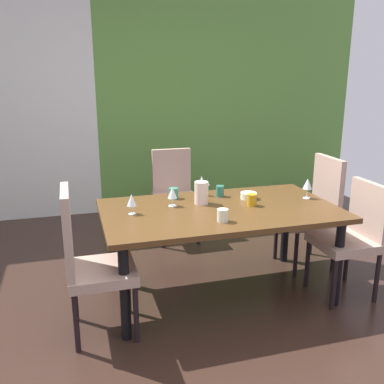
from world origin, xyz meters
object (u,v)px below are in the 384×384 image
at_px(cup_south, 174,193).
at_px(wine_glass_front, 132,200).
at_px(chair_right_near, 353,233).
at_px(wine_glass_center, 172,193).
at_px(chair_head_far, 174,190).
at_px(wine_glass_east, 308,184).
at_px(cup_north, 223,215).
at_px(chair_right_far, 315,208).
at_px(wine_glass_rear, 202,182).
at_px(serving_bowl_left, 249,196).
at_px(pitcher_right, 202,193).
at_px(cup_near_window, 220,191).
at_px(chair_left_near, 88,258).
at_px(dining_table, 220,217).
at_px(cup_corner, 252,200).

bearing_deg(cup_south, wine_glass_front, -141.19).
xyz_separation_m(chair_right_near, wine_glass_center, (-1.36, 0.44, 0.31)).
distance_m(chair_head_far, wine_glass_east, 1.53).
bearing_deg(cup_north, chair_head_far, 88.56).
height_order(chair_right_far, wine_glass_rear, chair_right_far).
distance_m(chair_right_far, serving_bowl_left, 0.75).
bearing_deg(chair_head_far, chair_right_far, 136.29).
xyz_separation_m(chair_head_far, pitcher_right, (-0.06, -1.15, 0.29)).
height_order(chair_right_near, pitcher_right, chair_right_near).
bearing_deg(pitcher_right, wine_glass_rear, 72.35).
height_order(chair_right_near, chair_right_far, chair_right_far).
bearing_deg(pitcher_right, wine_glass_center, 179.93).
height_order(cup_near_window, cup_north, cup_near_window).
bearing_deg(chair_left_near, chair_right_far, 105.59).
xyz_separation_m(wine_glass_rear, pitcher_right, (-0.07, -0.23, -0.03)).
bearing_deg(wine_glass_center, wine_glass_rear, 36.49).
bearing_deg(chair_right_far, wine_glass_rear, 84.62).
bearing_deg(chair_right_far, chair_left_near, 105.59).
relative_size(dining_table, cup_north, 19.96).
distance_m(chair_right_near, cup_corner, 0.84).
height_order(chair_left_near, wine_glass_rear, chair_left_near).
bearing_deg(wine_glass_center, dining_table, -23.66).
height_order(chair_head_far, chair_right_far, chair_right_far).
bearing_deg(cup_south, chair_head_far, 76.01).
distance_m(chair_right_far, cup_north, 1.27).
relative_size(chair_head_far, cup_south, 10.79).
xyz_separation_m(wine_glass_rear, cup_north, (-0.06, -0.68, -0.07)).
distance_m(dining_table, wine_glass_east, 0.81).
bearing_deg(wine_glass_east, pitcher_right, 173.70).
relative_size(cup_corner, pitcher_right, 0.51).
distance_m(wine_glass_east, cup_near_window, 0.72).
xyz_separation_m(chair_right_near, cup_corner, (-0.75, 0.28, 0.25)).
xyz_separation_m(wine_glass_center, serving_bowl_left, (0.66, 0.02, -0.08)).
xyz_separation_m(wine_glass_front, cup_south, (0.39, 0.32, -0.06)).
bearing_deg(serving_bowl_left, cup_near_window, 146.79).
bearing_deg(cup_near_window, serving_bowl_left, -33.21).
relative_size(chair_right_near, wine_glass_center, 5.92).
distance_m(chair_left_near, wine_glass_east, 1.86).
xyz_separation_m(chair_right_near, wine_glass_east, (-0.23, 0.34, 0.33)).
bearing_deg(cup_south, cup_near_window, -7.62).
distance_m(chair_head_far, wine_glass_front, 1.44).
height_order(cup_south, cup_north, cup_north).
height_order(serving_bowl_left, cup_south, cup_south).
bearing_deg(cup_corner, wine_glass_center, 165.59).
bearing_deg(cup_south, pitcher_right, -49.60).
relative_size(wine_glass_east, cup_south, 1.93).
bearing_deg(chair_right_near, cup_near_window, 56.77).
distance_m(wine_glass_front, wine_glass_center, 0.35).
bearing_deg(cup_south, chair_left_near, -138.96).
xyz_separation_m(chair_right_near, chair_left_near, (-2.03, 0.00, 0.04)).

